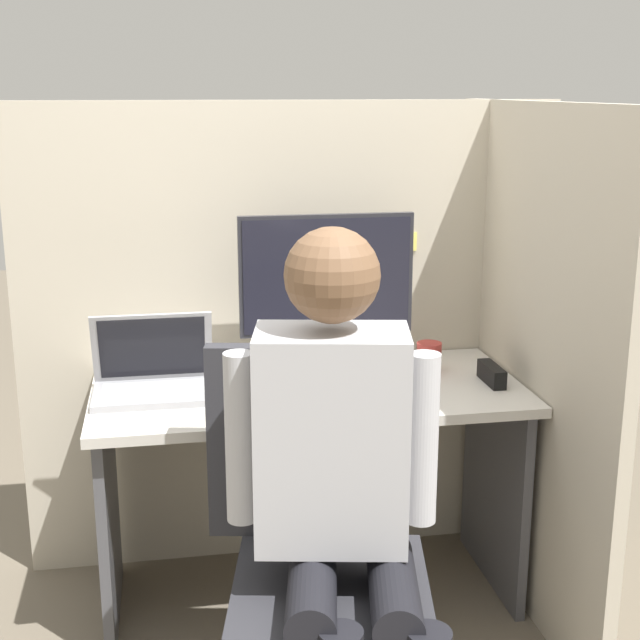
{
  "coord_description": "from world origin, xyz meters",
  "views": [
    {
      "loc": [
        -0.42,
        -2.22,
        1.59
      ],
      "look_at": [
        0.01,
        0.15,
        0.96
      ],
      "focal_mm": 50.0,
      "sensor_mm": 36.0,
      "label": 1
    }
  ],
  "objects_px": {
    "office_chair": "(316,548)",
    "person": "(341,476)",
    "paper_box": "(327,363)",
    "coffee_mug": "(429,357)",
    "laptop": "(154,379)",
    "stapler": "(492,374)",
    "monitor": "(327,281)",
    "carrot_toy": "(304,396)"
  },
  "relations": [
    {
      "from": "office_chair",
      "to": "person",
      "type": "relative_size",
      "value": 0.75
    },
    {
      "from": "paper_box",
      "to": "coffee_mug",
      "type": "xyz_separation_m",
      "value": [
        0.33,
        -0.04,
        0.01
      ]
    },
    {
      "from": "laptop",
      "to": "stapler",
      "type": "xyz_separation_m",
      "value": [
        1.02,
        -0.08,
        -0.02
      ]
    },
    {
      "from": "laptop",
      "to": "coffee_mug",
      "type": "xyz_separation_m",
      "value": [
        0.87,
        0.07,
        -0.0
      ]
    },
    {
      "from": "stapler",
      "to": "monitor",
      "type": "bearing_deg",
      "value": 158.51
    },
    {
      "from": "office_chair",
      "to": "coffee_mug",
      "type": "distance_m",
      "value": 0.88
    },
    {
      "from": "stapler",
      "to": "carrot_toy",
      "type": "xyz_separation_m",
      "value": [
        -0.6,
        -0.07,
        -0.01
      ]
    },
    {
      "from": "monitor",
      "to": "office_chair",
      "type": "bearing_deg",
      "value": -102.44
    },
    {
      "from": "monitor",
      "to": "carrot_toy",
      "type": "relative_size",
      "value": 4.58
    },
    {
      "from": "stapler",
      "to": "carrot_toy",
      "type": "height_order",
      "value": "stapler"
    },
    {
      "from": "office_chair",
      "to": "coffee_mug",
      "type": "xyz_separation_m",
      "value": [
        0.49,
        0.69,
        0.25
      ]
    },
    {
      "from": "person",
      "to": "coffee_mug",
      "type": "xyz_separation_m",
      "value": [
        0.46,
        0.84,
        -0.0
      ]
    },
    {
      "from": "paper_box",
      "to": "laptop",
      "type": "height_order",
      "value": "laptop"
    },
    {
      "from": "person",
      "to": "coffee_mug",
      "type": "distance_m",
      "value": 0.96
    },
    {
      "from": "office_chair",
      "to": "person",
      "type": "distance_m",
      "value": 0.3
    },
    {
      "from": "person",
      "to": "coffee_mug",
      "type": "relative_size",
      "value": 13.88
    },
    {
      "from": "paper_box",
      "to": "office_chair",
      "type": "xyz_separation_m",
      "value": [
        -0.16,
        -0.73,
        -0.24
      ]
    },
    {
      "from": "monitor",
      "to": "person",
      "type": "height_order",
      "value": "person"
    },
    {
      "from": "paper_box",
      "to": "stapler",
      "type": "bearing_deg",
      "value": -21.19
    },
    {
      "from": "office_chair",
      "to": "coffee_mug",
      "type": "relative_size",
      "value": 10.34
    },
    {
      "from": "monitor",
      "to": "stapler",
      "type": "xyz_separation_m",
      "value": [
        0.48,
        -0.19,
        -0.27
      ]
    },
    {
      "from": "monitor",
      "to": "coffee_mug",
      "type": "relative_size",
      "value": 5.79
    },
    {
      "from": "carrot_toy",
      "to": "person",
      "type": "relative_size",
      "value": 0.09
    },
    {
      "from": "carrot_toy",
      "to": "monitor",
      "type": "bearing_deg",
      "value": 66.69
    },
    {
      "from": "paper_box",
      "to": "person",
      "type": "distance_m",
      "value": 0.89
    },
    {
      "from": "stapler",
      "to": "paper_box",
      "type": "bearing_deg",
      "value": 158.81
    },
    {
      "from": "paper_box",
      "to": "office_chair",
      "type": "height_order",
      "value": "office_chair"
    },
    {
      "from": "paper_box",
      "to": "office_chair",
      "type": "relative_size",
      "value": 0.33
    },
    {
      "from": "stapler",
      "to": "carrot_toy",
      "type": "relative_size",
      "value": 1.26
    },
    {
      "from": "carrot_toy",
      "to": "stapler",
      "type": "bearing_deg",
      "value": 7.1
    },
    {
      "from": "office_chair",
      "to": "person",
      "type": "height_order",
      "value": "person"
    },
    {
      "from": "person",
      "to": "coffee_mug",
      "type": "bearing_deg",
      "value": 61.58
    },
    {
      "from": "monitor",
      "to": "paper_box",
      "type": "bearing_deg",
      "value": -90.0
    },
    {
      "from": "stapler",
      "to": "carrot_toy",
      "type": "bearing_deg",
      "value": -172.9
    },
    {
      "from": "person",
      "to": "office_chair",
      "type": "bearing_deg",
      "value": 100.91
    },
    {
      "from": "laptop",
      "to": "office_chair",
      "type": "xyz_separation_m",
      "value": [
        0.38,
        -0.62,
        -0.25
      ]
    },
    {
      "from": "laptop",
      "to": "stapler",
      "type": "distance_m",
      "value": 1.03
    },
    {
      "from": "stapler",
      "to": "person",
      "type": "relative_size",
      "value": 0.11
    },
    {
      "from": "stapler",
      "to": "office_chair",
      "type": "height_order",
      "value": "office_chair"
    },
    {
      "from": "monitor",
      "to": "person",
      "type": "xyz_separation_m",
      "value": [
        -0.13,
        -0.89,
        -0.25
      ]
    },
    {
      "from": "laptop",
      "to": "office_chair",
      "type": "bearing_deg",
      "value": -58.44
    },
    {
      "from": "laptop",
      "to": "person",
      "type": "distance_m",
      "value": 0.88
    }
  ]
}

